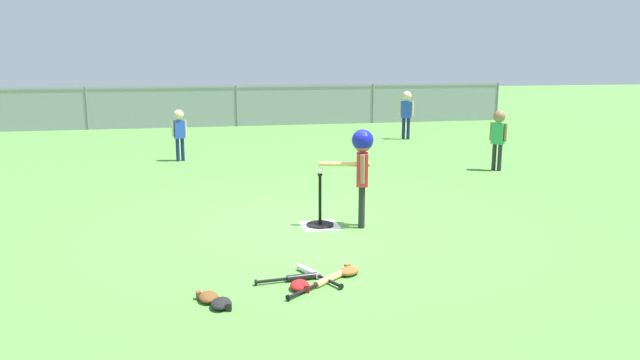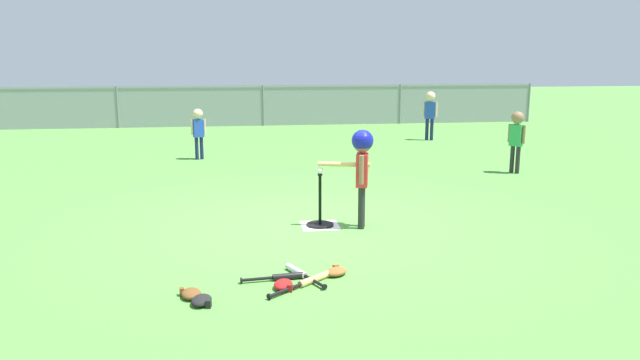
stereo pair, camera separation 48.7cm
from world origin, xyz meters
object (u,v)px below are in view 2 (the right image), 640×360
object	(u,v)px
baseball_on_tee	(320,171)
spare_bat_wood	(308,281)
glove_near_bats	(284,285)
glove_tossed_aside	(336,271)
fielder_deep_center	(430,109)
batter_child	(362,158)
glove_outfield_drop	(202,300)
spare_bat_black	(281,277)
fielder_deep_right	(198,127)
batting_tee	(320,218)
glove_by_plate	(191,293)
spare_bat_silver	(300,273)
fielder_near_left	(517,134)

from	to	relation	value
baseball_on_tee	spare_bat_wood	size ratio (longest dim) A/B	0.12
glove_near_bats	glove_tossed_aside	world-z (taller)	same
fielder_deep_center	batter_child	bearing A→B (deg)	-113.87
batter_child	glove_tossed_aside	bearing A→B (deg)	-109.74
fielder_deep_center	glove_near_bats	size ratio (longest dim) A/B	4.51
spare_bat_wood	glove_tossed_aside	bearing A→B (deg)	35.17
spare_bat_wood	glove_outfield_drop	xyz separation A→B (m)	(-0.90, -0.31, 0.01)
batter_child	spare_bat_black	xyz separation A→B (m)	(-1.04, -1.55, -0.78)
batter_child	fielder_deep_center	size ratio (longest dim) A/B	1.00
fielder_deep_center	baseball_on_tee	bearing A→B (deg)	-117.37
fielder_deep_right	glove_outfield_drop	distance (m)	7.05
batting_tee	glove_tossed_aside	distance (m)	1.62
baseball_on_tee	fielder_deep_right	xyz separation A→B (m)	(-1.67, 4.89, -0.03)
baseball_on_tee	glove_by_plate	bearing A→B (deg)	-124.48
batter_child	spare_bat_wood	distance (m)	2.03
spare_bat_wood	spare_bat_black	xyz separation A→B (m)	(-0.23, 0.14, 0.00)
batter_child	spare_bat_black	bearing A→B (deg)	-123.83
fielder_deep_right	baseball_on_tee	bearing A→B (deg)	-71.08
batter_child	glove_outfield_drop	distance (m)	2.74
spare_bat_silver	glove_near_bats	xyz separation A→B (m)	(-0.17, -0.27, 0.01)
spare_bat_wood	glove_outfield_drop	bearing A→B (deg)	-161.13
fielder_near_left	spare_bat_black	world-z (taller)	fielder_near_left
batting_tee	spare_bat_wood	size ratio (longest dim) A/B	1.04
glove_by_plate	fielder_deep_right	bearing A→B (deg)	92.71
glove_by_plate	glove_tossed_aside	size ratio (longest dim) A/B	0.88
spare_bat_silver	fielder_deep_right	bearing A→B (deg)	101.08
glove_tossed_aside	fielder_near_left	bearing A→B (deg)	49.01
batter_child	glove_outfield_drop	size ratio (longest dim) A/B	4.66
glove_near_bats	baseball_on_tee	bearing A→B (deg)	72.96
spare_bat_wood	baseball_on_tee	bearing A→B (deg)	79.02
glove_near_bats	fielder_near_left	bearing A→B (deg)	47.11
fielder_deep_right	batter_child	bearing A→B (deg)	-66.93
baseball_on_tee	batter_child	size ratio (longest dim) A/B	0.06
batting_tee	spare_bat_silver	distance (m)	1.65
fielder_near_left	glove_outfield_drop	size ratio (longest dim) A/B	4.27
glove_near_bats	batter_child	bearing A→B (deg)	59.37
fielder_deep_right	glove_tossed_aside	world-z (taller)	fielder_deep_right
spare_bat_silver	glove_by_plate	world-z (taller)	glove_by_plate
spare_bat_wood	batting_tee	bearing A→B (deg)	79.02
batting_tee	fielder_deep_center	xyz separation A→B (m)	(3.56, 6.87, 0.64)
fielder_deep_center	glove_near_bats	xyz separation A→B (m)	(-4.13, -8.75, -0.70)
fielder_deep_center	fielder_near_left	bearing A→B (deg)	-87.66
glove_outfield_drop	glove_tossed_aside	bearing A→B (deg)	23.13
batting_tee	batter_child	bearing A→B (deg)	-15.45
fielder_deep_center	spare_bat_silver	world-z (taller)	fielder_deep_center
glove_outfield_drop	fielder_deep_center	bearing A→B (deg)	61.87
fielder_deep_right	glove_near_bats	xyz separation A→B (m)	(1.10, -6.76, -0.59)
fielder_deep_center	batting_tee	bearing A→B (deg)	-117.37
glove_near_bats	glove_by_plate	bearing A→B (deg)	-173.40
glove_outfield_drop	spare_bat_silver	bearing A→B (deg)	31.59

